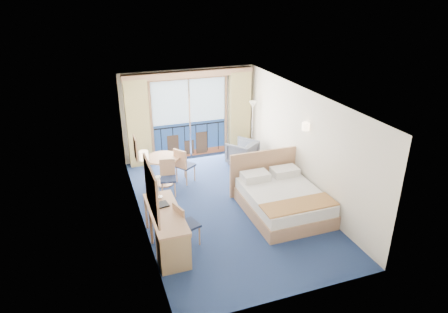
% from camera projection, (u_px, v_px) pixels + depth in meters
% --- Properties ---
extents(floor, '(6.50, 6.50, 0.00)m').
position_uv_depth(floor, '(226.00, 205.00, 9.67)').
color(floor, navy).
rests_on(floor, ground).
extents(room_walls, '(4.04, 6.54, 2.72)m').
position_uv_depth(room_walls, '(226.00, 137.00, 8.96)').
color(room_walls, white).
rests_on(room_walls, ground).
extents(balcony_door, '(2.36, 0.03, 2.52)m').
position_uv_depth(balcony_door, '(190.00, 121.00, 11.99)').
color(balcony_door, navy).
rests_on(balcony_door, room_walls).
extents(curtain_left, '(0.65, 0.22, 2.55)m').
position_uv_depth(curtain_left, '(138.00, 124.00, 11.34)').
color(curtain_left, tan).
rests_on(curtain_left, room_walls).
extents(curtain_right, '(0.65, 0.22, 2.55)m').
position_uv_depth(curtain_right, '(239.00, 113.00, 12.29)').
color(curtain_right, tan).
rests_on(curtain_right, room_walls).
extents(pelmet, '(3.80, 0.25, 0.18)m').
position_uv_depth(pelmet, '(189.00, 74.00, 11.32)').
color(pelmet, tan).
rests_on(pelmet, room_walls).
extents(mirror, '(0.05, 1.25, 0.95)m').
position_uv_depth(mirror, '(151.00, 190.00, 7.15)').
color(mirror, tan).
rests_on(mirror, room_walls).
extents(wall_print, '(0.04, 0.42, 0.52)m').
position_uv_depth(wall_print, '(136.00, 148.00, 8.81)').
color(wall_print, tan).
rests_on(wall_print, room_walls).
extents(sconce_left, '(0.18, 0.18, 0.18)m').
position_uv_depth(sconce_left, '(144.00, 155.00, 7.82)').
color(sconce_left, '#FFDCB2').
rests_on(sconce_left, room_walls).
extents(sconce_right, '(0.18, 0.18, 0.18)m').
position_uv_depth(sconce_right, '(306.00, 126.00, 9.40)').
color(sconce_right, '#FFDCB2').
rests_on(sconce_right, room_walls).
extents(bed, '(1.83, 2.18, 1.15)m').
position_uv_depth(bed, '(282.00, 199.00, 9.32)').
color(bed, tan).
rests_on(bed, ground).
extents(nightstand, '(0.41, 0.39, 0.53)m').
position_uv_depth(nightstand, '(277.00, 171.00, 10.84)').
color(nightstand, '#A48257').
rests_on(nightstand, ground).
extents(phone, '(0.18, 0.14, 0.07)m').
position_uv_depth(phone, '(279.00, 161.00, 10.70)').
color(phone, silver).
rests_on(phone, nightstand).
extents(armchair, '(1.07, 1.07, 0.71)m').
position_uv_depth(armchair, '(242.00, 152.00, 11.79)').
color(armchair, '#4B525B').
rests_on(armchair, ground).
extents(floor_lamp, '(0.24, 0.24, 1.75)m').
position_uv_depth(floor_lamp, '(253.00, 115.00, 11.93)').
color(floor_lamp, silver).
rests_on(floor_lamp, ground).
extents(desk, '(0.60, 1.76, 0.82)m').
position_uv_depth(desk, '(172.00, 241.00, 7.58)').
color(desk, tan).
rests_on(desk, ground).
extents(desk_chair, '(0.52, 0.52, 0.96)m').
position_uv_depth(desk_chair, '(184.00, 223.00, 7.99)').
color(desk_chair, '#1C2643').
rests_on(desk_chair, ground).
extents(folder, '(0.36, 0.29, 0.03)m').
position_uv_depth(folder, '(160.00, 205.00, 8.05)').
color(folder, black).
rests_on(folder, desk).
extents(desk_lamp, '(0.13, 0.13, 0.49)m').
position_uv_depth(desk_lamp, '(158.00, 183.00, 8.18)').
color(desk_lamp, silver).
rests_on(desk_lamp, desk).
extents(round_table, '(0.87, 0.87, 0.78)m').
position_uv_depth(round_table, '(163.00, 164.00, 10.49)').
color(round_table, tan).
rests_on(round_table, ground).
extents(table_chair_a, '(0.60, 0.60, 0.98)m').
position_uv_depth(table_chair_a, '(183.00, 164.00, 10.56)').
color(table_chair_a, '#1C2643').
rests_on(table_chair_a, ground).
extents(table_chair_b, '(0.46, 0.46, 0.91)m').
position_uv_depth(table_chair_b, '(168.00, 175.00, 10.05)').
color(table_chair_b, '#1C2643').
rests_on(table_chair_b, ground).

